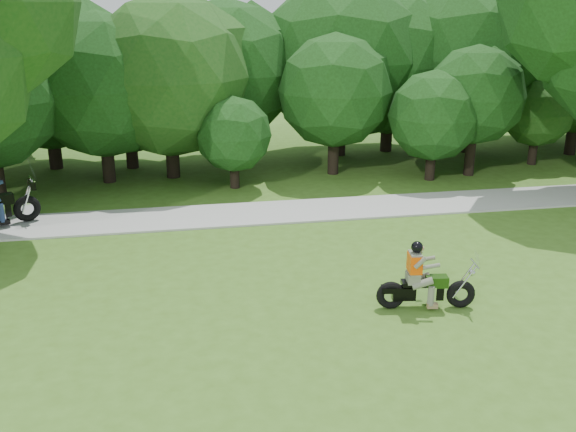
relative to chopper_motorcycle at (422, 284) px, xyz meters
name	(u,v)px	position (x,y,z in m)	size (l,w,h in m)	color
ground	(400,335)	(-0.83, -1.03, -0.56)	(100.00, 100.00, 0.00)	#3F661D
walkway	(311,210)	(-0.83, 6.97, -0.53)	(60.00, 2.20, 0.06)	#A9A9A3
tree_line	(284,70)	(-0.45, 13.80, 3.09)	(40.46, 11.68, 7.71)	black
chopper_motorcycle	(422,284)	(0.00, 0.00, 0.00)	(2.12, 0.69, 1.51)	black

